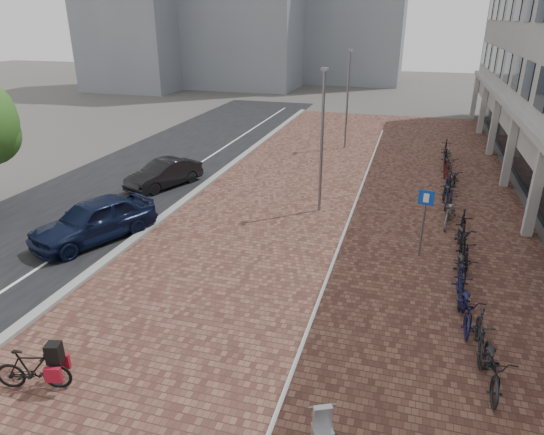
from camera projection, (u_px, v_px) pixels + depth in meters
The scene contains 13 objects.
ground at pixel (202, 359), 11.61m from camera, with size 140.00×140.00×0.00m, color #474442.
plaza_brick at pixel (352, 200), 21.72m from camera, with size 14.50×42.00×0.04m, color brown.
street_asphalt at pixel (136, 178), 24.58m from camera, with size 8.00×50.00×0.03m, color black.
curb at pixel (206, 184), 23.54m from camera, with size 0.35×42.00×0.14m, color gray.
lane_line at pixel (171, 182), 24.05m from camera, with size 0.12×44.00×0.00m, color white.
parking_line at pixel (357, 200), 21.65m from camera, with size 0.10×30.00×0.00m, color white.
car_navy at pixel (94, 220), 17.54m from camera, with size 1.85×4.60×1.57m, color black.
car_dark at pixel (164, 174), 23.16m from camera, with size 1.36×3.91×1.29m, color black.
hero_bike at pixel (33, 369), 10.51m from camera, with size 1.75×0.90×1.19m.
parking_sign at pixel (424, 213), 15.98m from camera, with size 0.50×0.13×2.40m.
lamp_near at pixel (322, 144), 19.37m from camera, with size 0.12×0.12×5.78m, color slate.
lamp_far at pixel (347, 101), 29.17m from camera, with size 0.12×0.12×5.81m, color gray.
bike_row at pixel (455, 209), 19.22m from camera, with size 1.38×21.43×1.05m.
Camera 1 is at (4.27, -8.55, 7.61)m, focal length 31.91 mm.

